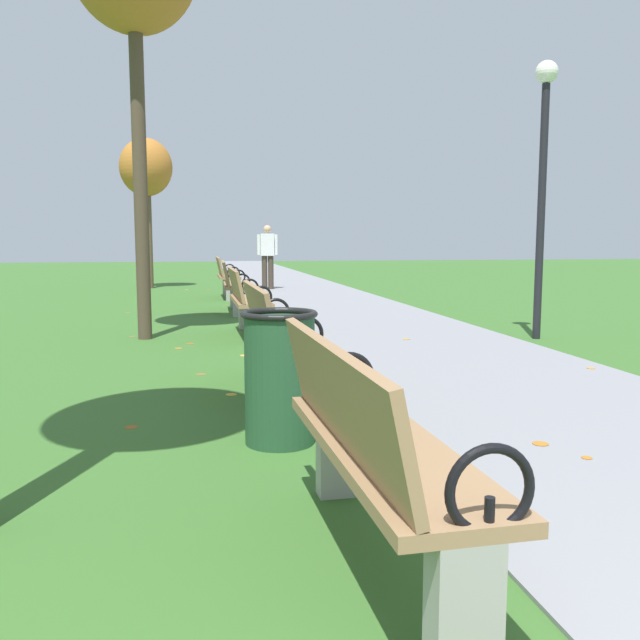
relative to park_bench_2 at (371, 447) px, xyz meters
The scene contains 11 objects.
paved_walkway 15.21m from the park_bench_2, 82.67° to the left, with size 2.88×44.00×0.02m, color gray.
park_bench_2 is the anchor object (origin of this frame).
park_bench_3 3.10m from the park_bench_2, 90.00° to the left, with size 0.51×1.61×0.90m.
park_bench_4 6.36m from the park_bench_2, 90.00° to the left, with size 0.49×1.61×0.90m.
park_bench_5 9.33m from the park_bench_2, 90.00° to the left, with size 0.50×1.61×0.90m.
park_bench_6 12.24m from the park_bench_2, 90.00° to the left, with size 0.48×1.60×0.90m.
tree_3 15.98m from the park_bench_2, 96.80° to the left, with size 1.35×1.35×3.89m.
pedestrian_walking 14.57m from the park_bench_2, 85.46° to the left, with size 0.53×0.26×1.62m.
trash_bin 1.67m from the park_bench_2, 95.07° to the left, with size 0.48×0.48×0.84m.
lamp_post 6.83m from the park_bench_2, 56.01° to the left, with size 0.28×0.28×3.48m.
scattered_leaves 4.78m from the park_bench_2, 89.26° to the left, with size 5.22×19.02×0.02m.
Camera 1 is at (-1.15, 0.52, 1.28)m, focal length 37.24 mm.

